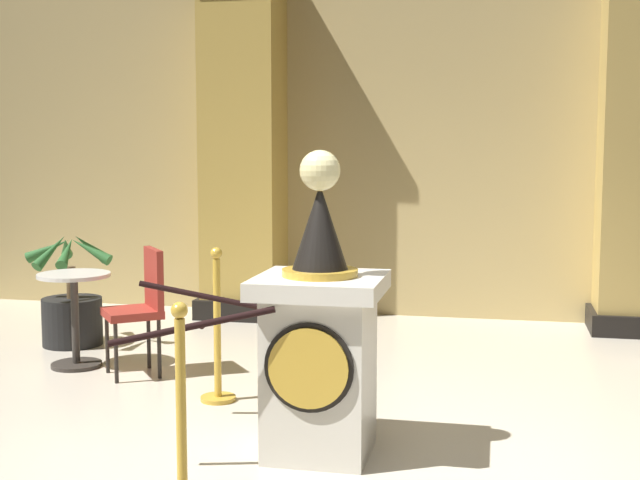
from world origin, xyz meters
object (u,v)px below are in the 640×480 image
object	(u,v)px
pedestal_clock	(320,340)
stanchion_far	(182,437)
cafe_chair_red	(142,300)
stanchion_near	(218,347)
potted_palm_left	(72,309)
cafe_table	(75,307)

from	to	relation	value
pedestal_clock	stanchion_far	bearing A→B (deg)	-120.09
cafe_chair_red	stanchion_near	bearing A→B (deg)	-34.15
pedestal_clock	stanchion_near	size ratio (longest dim) A/B	1.62
stanchion_far	potted_palm_left	xyz separation A→B (m)	(-2.18, 3.00, -0.03)
potted_palm_left	stanchion_far	bearing A→B (deg)	-53.97
stanchion_far	stanchion_near	bearing A→B (deg)	103.24
cafe_table	pedestal_clock	bearing A→B (deg)	-32.86
cafe_table	stanchion_far	bearing A→B (deg)	-52.41
stanchion_near	stanchion_far	world-z (taller)	stanchion_near
pedestal_clock	cafe_chair_red	world-z (taller)	pedestal_clock
stanchion_near	potted_palm_left	xyz separation A→B (m)	(-1.78, 1.31, -0.05)
stanchion_near	cafe_chair_red	distance (m)	0.96
stanchion_near	stanchion_far	bearing A→B (deg)	-76.76
pedestal_clock	stanchion_near	world-z (taller)	pedestal_clock
potted_palm_left	cafe_table	distance (m)	0.81
pedestal_clock	cafe_chair_red	distance (m)	2.15
pedestal_clock	potted_palm_left	world-z (taller)	pedestal_clock
potted_palm_left	pedestal_clock	bearing A→B (deg)	-38.85
stanchion_far	cafe_table	xyz separation A→B (m)	(-1.78, 2.32, 0.13)
stanchion_far	potted_palm_left	bearing A→B (deg)	126.03
stanchion_near	cafe_table	bearing A→B (deg)	155.54
stanchion_near	cafe_chair_red	xyz separation A→B (m)	(-0.78, 0.53, 0.20)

